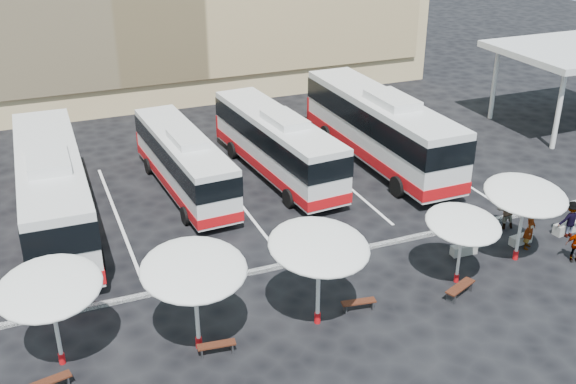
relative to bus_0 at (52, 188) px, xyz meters
name	(u,v)px	position (x,y,z in m)	size (l,w,h in m)	color
ground	(293,272)	(8.73, -7.61, -2.14)	(120.00, 120.00, 0.00)	black
curb_divider	(289,264)	(8.73, -7.11, -2.07)	(34.00, 0.25, 0.15)	black
bay_lines	(234,195)	(8.73, 0.39, -2.14)	(24.15, 12.00, 0.01)	white
bus_0	(52,188)	(0.00, 0.00, 0.00)	(3.28, 13.28, 4.20)	silver
bus_1	(184,160)	(6.57, 1.85, -0.40)	(2.97, 10.86, 3.41)	silver
bus_2	(277,142)	(11.79, 2.03, -0.24)	(3.44, 11.90, 3.72)	silver
bus_3	(380,126)	(17.86, 1.54, 0.04)	(3.30, 13.51, 4.27)	silver
sunshade_0	(49,288)	(-0.79, -10.03, 0.90)	(4.38, 4.41, 3.58)	silver
sunshade_1	(194,270)	(3.75, -10.97, 1.06)	(3.68, 3.73, 3.77)	silver
sunshade_2	(319,247)	(8.21, -11.22, 1.10)	(4.50, 4.53, 3.82)	silver
sunshade_3	(463,224)	(14.60, -10.85, 0.52)	(3.19, 3.23, 3.14)	silver
sunshade_4	(526,195)	(18.02, -10.32, 0.93)	(3.51, 3.56, 3.62)	silver
wood_bench_0	(49,383)	(-1.28, -11.29, -1.82)	(1.44, 0.65, 0.43)	black
wood_bench_1	(217,346)	(4.23, -11.53, -1.83)	(1.37, 0.51, 0.41)	black
wood_bench_2	(359,303)	(9.98, -11.11, -1.83)	(1.37, 0.55, 0.41)	black
wood_bench_3	(460,288)	(14.11, -11.78, -1.78)	(1.58, 0.98, 0.47)	black
conc_bench_0	(464,250)	(16.20, -9.13, -1.92)	(1.17, 0.39, 0.44)	gray
conc_bench_1	(521,239)	(19.14, -9.31, -1.94)	(1.09, 0.36, 0.41)	gray
conc_bench_2	(566,228)	(21.75, -9.28, -1.90)	(1.31, 0.44, 0.49)	gray
passenger_0	(530,229)	(19.16, -9.73, -1.21)	(0.68, 0.45, 1.88)	black
passenger_1	(506,209)	(19.42, -7.77, -1.19)	(0.92, 0.72, 1.90)	black
passenger_2	(576,245)	(20.26, -11.38, -1.36)	(0.92, 0.38, 1.58)	black
passenger_3	(570,219)	(21.60, -9.58, -1.27)	(1.13, 0.65, 1.75)	black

